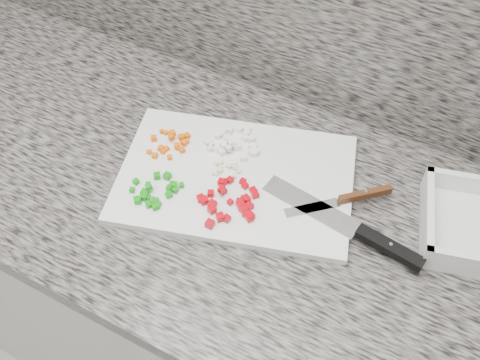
# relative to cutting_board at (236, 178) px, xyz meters

# --- Properties ---
(cabinet) EXTENTS (3.92, 0.62, 0.86)m
(cabinet) POSITION_rel_cutting_board_xyz_m (-0.02, -0.03, -0.48)
(cabinet) COLOR silver
(cabinet) RESTS_ON ground
(countertop) EXTENTS (3.96, 0.64, 0.04)m
(countertop) POSITION_rel_cutting_board_xyz_m (-0.02, -0.03, -0.03)
(countertop) COLOR #646058
(countertop) RESTS_ON cabinet
(cutting_board) EXTENTS (0.51, 0.41, 0.01)m
(cutting_board) POSITION_rel_cutting_board_xyz_m (0.00, 0.00, 0.00)
(cutting_board) COLOR silver
(cutting_board) RESTS_ON countertop
(carrot_pile) EXTENTS (0.08, 0.09, 0.02)m
(carrot_pile) POSITION_rel_cutting_board_xyz_m (-0.15, 0.01, 0.01)
(carrot_pile) COLOR #D95804
(carrot_pile) RESTS_ON cutting_board
(onion_pile) EXTENTS (0.11, 0.11, 0.02)m
(onion_pile) POSITION_rel_cutting_board_xyz_m (-0.04, 0.07, 0.01)
(onion_pile) COLOR silver
(onion_pile) RESTS_ON cutting_board
(green_pepper_pile) EXTENTS (0.09, 0.09, 0.02)m
(green_pepper_pile) POSITION_rel_cutting_board_xyz_m (-0.11, -0.11, 0.01)
(green_pepper_pile) COLOR #0D820B
(green_pepper_pile) RESTS_ON cutting_board
(red_pepper_pile) EXTENTS (0.12, 0.13, 0.02)m
(red_pepper_pile) POSITION_rel_cutting_board_xyz_m (0.02, -0.06, 0.01)
(red_pepper_pile) COLOR #B1020C
(red_pepper_pile) RESTS_ON cutting_board
(garlic_pile) EXTENTS (0.06, 0.04, 0.01)m
(garlic_pile) POSITION_rel_cutting_board_xyz_m (-0.02, 0.00, 0.01)
(garlic_pile) COLOR beige
(garlic_pile) RESTS_ON cutting_board
(chef_knife) EXTENTS (0.31, 0.08, 0.02)m
(chef_knife) POSITION_rel_cutting_board_xyz_m (0.26, -0.02, 0.01)
(chef_knife) COLOR silver
(chef_knife) RESTS_ON cutting_board
(paring_knife) EXTENTS (0.16, 0.15, 0.02)m
(paring_knife) POSITION_rel_cutting_board_xyz_m (0.22, 0.05, 0.01)
(paring_knife) COLOR silver
(paring_knife) RESTS_ON cutting_board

